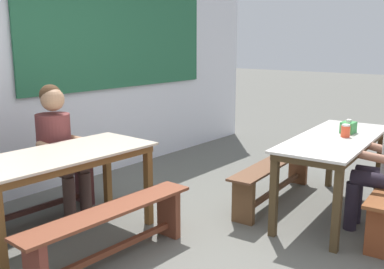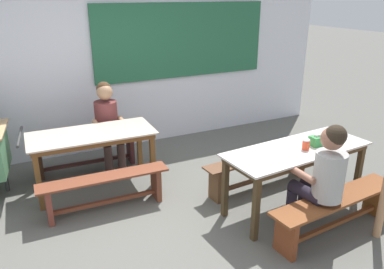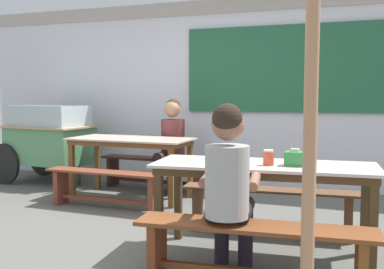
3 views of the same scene
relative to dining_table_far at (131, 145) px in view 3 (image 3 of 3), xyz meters
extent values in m
plane|color=#5E5D57|center=(0.67, -1.12, -0.67)|extent=(40.00, 40.00, 0.00)
cube|color=white|center=(0.67, 1.28, 0.54)|extent=(7.55, 0.12, 2.42)
cube|color=#276443|center=(1.81, 1.19, 0.96)|extent=(2.93, 0.03, 1.17)
cube|color=#B7AC9F|center=(0.67, 1.30, 1.85)|extent=(7.55, 0.20, 0.20)
cube|color=beige|center=(0.00, 0.00, 0.07)|extent=(1.53, 0.73, 0.02)
cube|color=brown|center=(0.00, 0.00, 0.03)|extent=(1.45, 0.67, 0.06)
cube|color=brown|center=(0.68, 0.26, -0.33)|extent=(0.06, 0.06, 0.67)
cube|color=brown|center=(0.67, -0.30, -0.33)|extent=(0.06, 0.06, 0.67)
cube|color=brown|center=(-0.67, 0.30, -0.33)|extent=(0.06, 0.06, 0.67)
cube|color=brown|center=(-0.68, -0.26, -0.33)|extent=(0.06, 0.06, 0.67)
cube|color=silver|center=(1.94, -1.50, 0.07)|extent=(1.77, 0.77, 0.02)
cube|color=#493720|center=(1.94, -1.50, 0.03)|extent=(1.68, 0.71, 0.06)
cube|color=#493720|center=(2.70, -1.18, -0.33)|extent=(0.06, 0.06, 0.67)
cube|color=#493720|center=(2.74, -1.69, -0.33)|extent=(0.06, 0.06, 0.67)
cube|color=#493720|center=(1.14, -1.30, -0.33)|extent=(0.06, 0.06, 0.67)
cube|color=#493720|center=(1.18, -1.82, -0.33)|extent=(0.06, 0.06, 0.67)
cube|color=#472822|center=(0.02, 0.59, -0.25)|extent=(1.49, 0.33, 0.03)
cube|color=#4F2526|center=(0.64, 0.57, -0.47)|extent=(0.07, 0.24, 0.40)
cube|color=#41281C|center=(-0.61, 0.61, -0.47)|extent=(0.07, 0.24, 0.40)
cube|color=#472822|center=(0.02, 0.59, -0.57)|extent=(1.21, 0.08, 0.04)
cube|color=brown|center=(-0.02, -0.59, -0.25)|extent=(1.47, 0.30, 0.02)
cube|color=brown|center=(0.59, -0.61, -0.46)|extent=(0.07, 0.22, 0.40)
cube|color=brown|center=(-0.63, -0.57, -0.46)|extent=(0.07, 0.22, 0.40)
cube|color=brown|center=(-0.02, -0.59, -0.57)|extent=(1.19, 0.08, 0.04)
cube|color=brown|center=(1.89, -0.91, -0.25)|extent=(1.62, 0.37, 0.02)
cube|color=brown|center=(2.57, -0.85, -0.46)|extent=(0.08, 0.21, 0.41)
cube|color=brown|center=(1.21, -0.96, -0.46)|extent=(0.08, 0.21, 0.41)
cube|color=brown|center=(1.89, -0.91, -0.57)|extent=(1.33, 0.15, 0.04)
cube|color=brown|center=(1.98, -2.08, -0.25)|extent=(1.62, 0.43, 0.03)
cube|color=brown|center=(2.66, -2.03, -0.47)|extent=(0.08, 0.26, 0.40)
cube|color=brown|center=(1.31, -2.14, -0.47)|extent=(0.08, 0.26, 0.40)
cube|color=#5C9B68|center=(-1.55, 0.46, -0.11)|extent=(1.23, 0.84, 0.52)
cube|color=silver|center=(-1.55, 0.46, 0.30)|extent=(1.11, 0.76, 0.32)
cube|color=tan|center=(-1.55, 0.46, 0.16)|extent=(1.32, 0.93, 0.02)
cylinder|color=black|center=(-2.03, 0.91, -0.37)|extent=(0.59, 0.12, 0.58)
cylinder|color=black|center=(-2.12, 0.14, -0.37)|extent=(0.59, 0.12, 0.58)
cylinder|color=#333333|center=(-1.03, 0.40, -0.52)|extent=(0.05, 0.05, 0.29)
cylinder|color=#3F3F3F|center=(-0.80, 0.37, 0.04)|extent=(0.12, 0.71, 0.04)
cylinder|color=#47332F|center=(0.24, 0.27, -0.45)|extent=(0.11, 0.11, 0.43)
cylinder|color=#47332F|center=(0.42, 0.27, -0.45)|extent=(0.11, 0.11, 0.43)
cylinder|color=#47332F|center=(0.24, 0.43, -0.19)|extent=(0.13, 0.34, 0.13)
cylinder|color=#47332F|center=(0.42, 0.43, -0.19)|extent=(0.13, 0.34, 0.13)
cylinder|color=brown|center=(0.33, 0.58, 0.04)|extent=(0.31, 0.31, 0.49)
sphere|color=tan|center=(0.33, 0.56, 0.43)|extent=(0.22, 0.22, 0.22)
sphere|color=#4C331E|center=(0.33, 0.59, 0.46)|extent=(0.20, 0.20, 0.20)
cylinder|color=tan|center=(0.15, 0.40, 0.03)|extent=(0.07, 0.30, 0.09)
cylinder|color=tan|center=(0.51, 0.40, 0.03)|extent=(0.07, 0.30, 0.08)
cylinder|color=#261F2C|center=(1.86, -1.75, -0.45)|extent=(0.11, 0.11, 0.43)
cylinder|color=#261F2C|center=(1.68, -1.77, -0.45)|extent=(0.11, 0.11, 0.43)
cylinder|color=#261F2C|center=(1.87, -1.92, -0.19)|extent=(0.17, 0.39, 0.13)
cylinder|color=#261F2C|center=(1.70, -1.94, -0.19)|extent=(0.17, 0.39, 0.13)
cylinder|color=#ADACAA|center=(1.80, -2.10, 0.04)|extent=(0.30, 0.30, 0.48)
sphere|color=#99634D|center=(1.80, -2.08, 0.42)|extent=(0.22, 0.22, 0.22)
sphere|color=#2D2319|center=(1.81, -2.11, 0.46)|extent=(0.20, 0.20, 0.20)
cylinder|color=#99634D|center=(1.95, -1.90, 0.03)|extent=(0.10, 0.31, 0.11)
cylinder|color=#99634D|center=(1.62, -1.94, 0.03)|extent=(0.10, 0.31, 0.10)
cube|color=#378E46|center=(2.18, -1.52, 0.14)|extent=(0.15, 0.12, 0.11)
cube|color=white|center=(2.18, -1.52, 0.20)|extent=(0.06, 0.04, 0.02)
cylinder|color=#E2492A|center=(1.99, -1.56, 0.13)|extent=(0.08, 0.08, 0.10)
cylinder|color=white|center=(1.99, -1.56, 0.19)|extent=(0.07, 0.07, 0.02)
cylinder|color=tan|center=(2.35, -2.32, 0.62)|extent=(0.08, 0.08, 2.56)
camera|label=1|loc=(-1.98, -2.90, 0.95)|focal=40.84mm
camera|label=2|loc=(-0.80, -4.41, 1.69)|focal=35.18mm
camera|label=3|loc=(2.58, -4.96, 0.62)|focal=42.08mm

